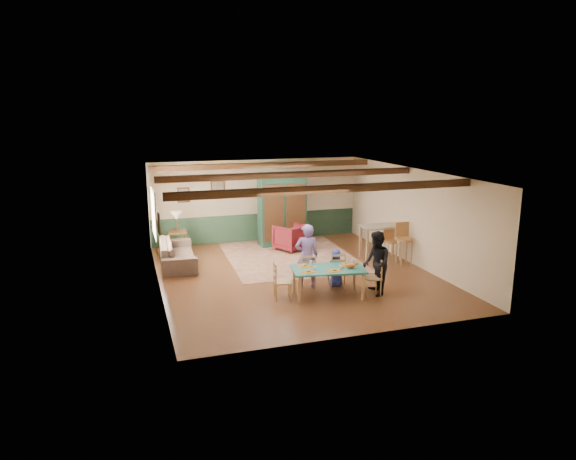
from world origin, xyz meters
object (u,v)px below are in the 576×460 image
object	(u,v)px
person_woman	(376,263)
cat	(351,265)
dining_chair_far_left	(307,271)
counter_table	(380,242)
dining_chair_end_left	(283,281)
bar_stool_left	(391,246)
dining_chair_end_right	(372,277)
sofa	(177,253)
person_man	(307,256)
bar_stool_right	(404,244)
armoire	(282,209)
table_lamp	(176,222)
person_child	(336,268)
armchair	(291,237)
dining_table	(328,283)
dining_chair_far_right	(337,270)
end_table	(177,242)

from	to	relation	value
person_woman	cat	world-z (taller)	person_woman
dining_chair_far_left	counter_table	distance (m)	3.42
dining_chair_end_left	bar_stool_left	distance (m)	4.23
dining_chair_end_right	person_woman	size ratio (longest dim) A/B	0.58
dining_chair_end_left	sofa	distance (m)	4.04
cat	bar_stool_left	xyz separation A→B (m)	(2.27, 2.21, -0.27)
person_man	bar_stool_right	xyz separation A→B (m)	(3.24, 0.94, -0.19)
dining_chair_end_left	armoire	bearing A→B (deg)	-7.57
armoire	counter_table	world-z (taller)	armoire
table_lamp	person_child	bearing A→B (deg)	-52.18
armoire	bar_stool_right	world-z (taller)	armoire
armchair	sofa	xyz separation A→B (m)	(-3.55, -0.57, -0.06)
dining_table	dining_chair_end_left	size ratio (longest dim) A/B	1.89
cat	sofa	xyz separation A→B (m)	(-3.54, 3.85, -0.43)
dining_chair_far_left	person_woman	world-z (taller)	person_woman
bar_stool_left	dining_table	bearing A→B (deg)	-139.44
dining_table	dining_chair_end_right	bearing A→B (deg)	-9.44
dining_chair_end_left	dining_chair_end_right	xyz separation A→B (m)	(2.09, -0.35, 0.00)
dining_chair_end_left	counter_table	bearing A→B (deg)	-48.61
dining_chair_far_left	dining_chair_far_right	world-z (taller)	same
dining_chair_end_left	cat	xyz separation A→B (m)	(1.53, -0.35, 0.34)
person_child	bar_stool_right	bearing A→B (deg)	-147.73
person_man	dining_chair_end_left	bearing A→B (deg)	46.85
dining_chair_far_right	sofa	size ratio (longest dim) A/B	0.37
dining_chair_far_right	bar_stool_left	bearing A→B (deg)	-138.17
dining_chair_far_left	sofa	world-z (taller)	dining_chair_far_left
dining_chair_end_left	sofa	xyz separation A→B (m)	(-2.01, 3.50, -0.09)
dining_chair_far_left	cat	world-z (taller)	dining_chair_far_left
dining_chair_far_left	dining_chair_end_left	xyz separation A→B (m)	(-0.79, -0.54, 0.00)
sofa	bar_stool_left	bearing A→B (deg)	-103.13
person_woman	cat	size ratio (longest dim) A/B	4.58
dining_chair_end_left	counter_table	distance (m)	4.37
dining_chair_far_right	bar_stool_left	world-z (taller)	bar_stool_left
person_man	counter_table	distance (m)	3.38
person_woman	dining_chair_far_left	bearing A→B (deg)	-113.57
armchair	counter_table	size ratio (longest dim) A/B	0.75
dining_table	armoire	xyz separation A→B (m)	(0.43, 4.98, 0.82)
dining_chair_end_right	dining_chair_far_left	bearing A→B (deg)	-114.92
dining_chair_far_left	person_woman	xyz separation A→B (m)	(1.39, -0.90, 0.32)
table_lamp	armoire	bearing A→B (deg)	-1.16
dining_chair_end_right	sofa	bearing A→B (deg)	-123.75
end_table	person_woman	bearing A→B (deg)	-52.27
bar_stool_right	dining_chair_far_right	bearing A→B (deg)	-150.76
end_table	dining_chair_far_right	bearing A→B (deg)	-52.74
dining_chair_far_left	sofa	size ratio (longest dim) A/B	0.37
armchair	table_lamp	bearing A→B (deg)	-40.18
dining_chair_end_left	bar_stool_left	world-z (taller)	bar_stool_left
bar_stool_left	bar_stool_right	size ratio (longest dim) A/B	0.85
table_lamp	cat	bearing A→B (deg)	-56.92
bar_stool_right	person_woman	bearing A→B (deg)	-129.13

